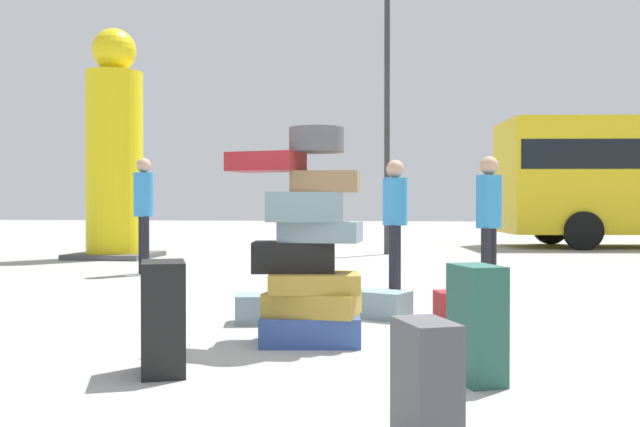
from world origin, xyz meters
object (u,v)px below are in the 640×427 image
Objects in this scene: suitcase_black_upright_blue at (163,317)px; suitcase_maroon_behind_tower at (468,306)px; suitcase_tower at (307,251)px; person_bearded_onlooker at (144,205)px; person_tourist_with_camera at (395,213)px; suitcase_slate_right_side at (270,309)px; suitcase_slate_left_side at (368,303)px; suitcase_teal_white_trunk at (477,324)px; yellow_dummy_statue at (115,156)px; lamp_post at (387,46)px; suitcase_charcoal_foreground_near at (426,388)px; person_passerby_in_red at (489,212)px.

suitcase_maroon_behind_tower is (2.02, 2.30, -0.22)m from suitcase_black_upright_blue.
suitcase_tower reaches higher than suitcase_maroon_behind_tower.
person_bearded_onlooker is 4.12m from person_tourist_with_camera.
suitcase_tower is at bearing -72.95° from suitcase_slate_right_side.
suitcase_maroon_behind_tower is at bearing 18.73° from suitcase_slate_left_side.
suitcase_slate_right_side is 4.95m from person_bearded_onlooker.
suitcase_teal_white_trunk is 0.40× the size of person_bearded_onlooker.
yellow_dummy_statue is at bearing 178.31° from person_bearded_onlooker.
suitcase_slate_left_side is 9.40m from lamp_post.
lamp_post reaches higher than suitcase_charcoal_foreground_near.
yellow_dummy_statue is (-5.55, 6.56, 1.90)m from suitcase_slate_left_side.
suitcase_tower is at bearing -56.58° from yellow_dummy_statue.
suitcase_black_upright_blue is 10.13m from yellow_dummy_statue.
suitcase_tower is 2.88× the size of suitcase_charcoal_foreground_near.
yellow_dummy_statue is 0.66× the size of lamp_post.
suitcase_tower reaches higher than suitcase_teal_white_trunk.
suitcase_charcoal_foreground_near is 0.35× the size of person_passerby_in_red.
person_bearded_onlooker is (-4.50, 5.83, 0.71)m from suitcase_teal_white_trunk.
yellow_dummy_statue reaches higher than suitcase_maroon_behind_tower.
lamp_post is at bearing 18.66° from yellow_dummy_statue.
suitcase_slate_left_side is at bearing 16.17° from suitcase_slate_right_side.
suitcase_charcoal_foreground_near is at bearing -68.93° from suitcase_tower.
suitcase_tower is at bearing -150.44° from suitcase_maroon_behind_tower.
person_passerby_in_red is (4.94, -1.68, -0.09)m from person_bearded_onlooker.
suitcase_teal_white_trunk reaches higher than suitcase_charcoal_foreground_near.
lamp_post is (-1.07, 10.68, 4.09)m from suitcase_teal_white_trunk.
suitcase_slate_left_side is at bearing 43.64° from suitcase_black_upright_blue.
person_tourist_with_camera is 1.12m from person_passerby_in_red.
suitcase_tower is 1.47m from suitcase_slate_left_side.
suitcase_teal_white_trunk is 0.44× the size of person_tourist_with_camera.
suitcase_black_upright_blue reaches higher than suitcase_teal_white_trunk.
suitcase_maroon_behind_tower is at bearing 24.39° from person_tourist_with_camera.
suitcase_slate_left_side is 1.32× the size of suitcase_maroon_behind_tower.
suitcase_maroon_behind_tower is at bearing 65.33° from suitcase_teal_white_trunk.
suitcase_charcoal_foreground_near is at bearing 8.38° from person_tourist_with_camera.
person_passerby_in_red is (2.11, 2.27, 0.84)m from suitcase_slate_right_side.
person_tourist_with_camera is at bearing -38.49° from yellow_dummy_statue.
suitcase_slate_left_side is (0.37, 1.30, -0.57)m from suitcase_tower.
person_passerby_in_red is (2.37, 4.20, 0.61)m from suitcase_black_upright_blue.
suitcase_slate_right_side is (-1.76, -0.37, -0.01)m from suitcase_maroon_behind_tower.
suitcase_maroon_behind_tower is 2.11m from person_passerby_in_red.
suitcase_teal_white_trunk is (1.93, 0.05, -0.00)m from suitcase_black_upright_blue.
person_passerby_in_red is at bearing 65.60° from suitcase_maroon_behind_tower.
lamp_post is at bearing 111.56° from person_bearded_onlooker.
person_tourist_with_camera is (-0.75, 2.10, 0.82)m from suitcase_maroon_behind_tower.
suitcase_tower reaches higher than suitcase_charcoal_foreground_near.
suitcase_tower is 1.12m from suitcase_slate_right_side.
suitcase_maroon_behind_tower is 0.95× the size of suitcase_slate_right_side.
suitcase_black_upright_blue is 2.03m from suitcase_charcoal_foreground_near.
suitcase_charcoal_foreground_near is at bearing -57.54° from suitcase_slate_left_side.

